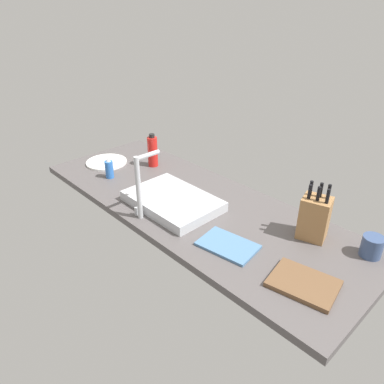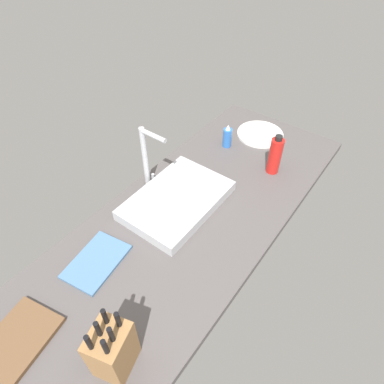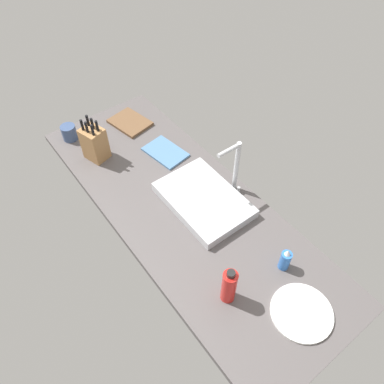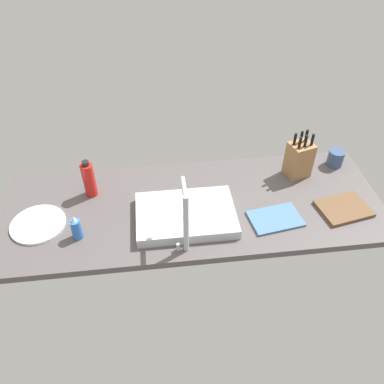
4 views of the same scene
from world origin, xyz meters
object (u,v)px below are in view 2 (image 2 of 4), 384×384
Objects in this scene: dinner_plate at (260,134)px; dish_towel at (97,261)px; faucet at (147,155)px; soap_bottle at (227,137)px; sink_basin at (177,200)px; knife_block at (112,349)px; water_bottle at (275,155)px; cutting_board at (18,340)px.

dinner_plate is 109.97cm from dish_towel.
faucet is 50.00cm from soap_bottle.
sink_basin is 3.56× the size of soap_bottle.
knife_block is (-63.60, -43.38, -8.09)cm from faucet.
soap_bottle is 29.00cm from water_bottle.
cutting_board is 124.79cm from soap_bottle.
dinner_plate and dish_towel have the same top height.
sink_basin reaches higher than dish_towel.
faucet is (1.89, 17.18, 15.52)cm from sink_basin.
cutting_board is at bearing 177.70° from sink_basin.
water_bottle is at bearing -98.02° from soap_bottle.
dish_towel is (-109.56, 9.51, 0.00)cm from dinner_plate.
soap_bottle reaches higher than dinner_plate.
soap_bottle is (110.59, 31.66, -4.36)cm from knife_block.
sink_basin is 49.28cm from soap_bottle.
dish_towel is at bearing 172.50° from sink_basin.
water_bottle is 31.22cm from dinner_plate.
dish_towel is at bearing 179.99° from soap_bottle.
dinner_plate is at bearing 39.27° from water_bottle.
cutting_board is at bearing -178.89° from soap_bottle.
sink_basin is 68.20cm from dinner_plate.
knife_block reaches higher than dinner_plate.
faucet is at bearing 162.22° from dinner_plate.
dish_towel is at bearing -164.90° from faucet.
cutting_board is 123.74cm from water_bottle.
cutting_board is at bearing 99.61° from knife_block.
sink_basin is at bearing 6.91° from knife_block.
soap_bottle is 0.54× the size of dish_towel.
knife_block is at bearing -178.28° from water_bottle.
knife_block is at bearing -64.29° from cutting_board.
water_bottle is (42.98, -40.18, -8.56)cm from faucet.
sink_basin is at bearing 176.60° from dinner_plate.
soap_bottle is 21.96cm from dinner_plate.
water_bottle reaches higher than sink_basin.
cutting_board is (-77.69, -14.13, -17.09)cm from faucet.
sink_basin is at bearing -96.28° from faucet.
water_bottle is 0.81× the size of dinner_plate.
knife_block is 1.07× the size of dish_towel.
knife_block is 33.69cm from cutting_board.
faucet reaches higher than cutting_board.
water_bottle reaches higher than dinner_plate.
dinner_plate is at bearing -26.36° from soap_bottle.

